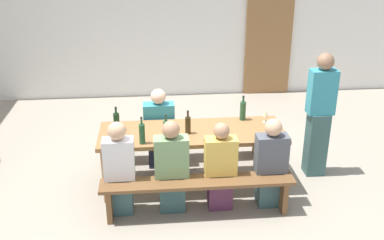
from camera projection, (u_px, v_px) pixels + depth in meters
The scene contains 19 objects.
ground_plane at pixel (192, 183), 6.01m from camera, with size 24.00×24.00×0.00m, color gray.
back_wall at pixel (175, 13), 8.63m from camera, with size 14.00×0.20×3.20m, color silver.
wooden_door at pixel (268, 41), 8.87m from camera, with size 0.90×0.06×2.10m, color olive.
tasting_table at pixel (192, 136), 5.74m from camera, with size 2.31×0.80×0.75m.
bench_near at pixel (198, 187), 5.22m from camera, with size 2.21×0.30×0.45m.
bench_far at pixel (187, 136), 6.51m from camera, with size 2.21×0.30×0.45m.
wine_bottle_0 at pixel (117, 121), 5.69m from camera, with size 0.08×0.08×0.31m.
wine_bottle_1 at pixel (142, 133), 5.34m from camera, with size 0.07×0.07×0.33m.
wine_bottle_2 at pixel (243, 110), 6.00m from camera, with size 0.08×0.08×0.33m.
wine_bottle_3 at pixel (166, 129), 5.50m from camera, with size 0.07×0.07×0.30m.
wine_bottle_4 at pixel (188, 125), 5.61m from camera, with size 0.07×0.07×0.30m.
wine_glass_0 at pixel (266, 114), 5.93m from camera, with size 0.07×0.07×0.17m.
wine_glass_1 at pixel (227, 128), 5.53m from camera, with size 0.08×0.08×0.15m.
seated_guest_near_0 at pixel (120, 170), 5.21m from camera, with size 0.35×0.24×1.14m.
seated_guest_near_1 at pixel (172, 169), 5.27m from camera, with size 0.39×0.24×1.13m.
seated_guest_near_2 at pixel (220, 168), 5.33m from camera, with size 0.37×0.24×1.08m.
seated_guest_near_3 at pixel (271, 165), 5.37m from camera, with size 0.37×0.24×1.11m.
seated_guest_far_0 at pixel (159, 130), 6.27m from camera, with size 0.42×0.24×1.13m.
standing_host at pixel (319, 116), 5.95m from camera, with size 0.34×0.24×1.67m.
Camera 1 is at (-0.48, -5.18, 3.11)m, focal length 42.85 mm.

